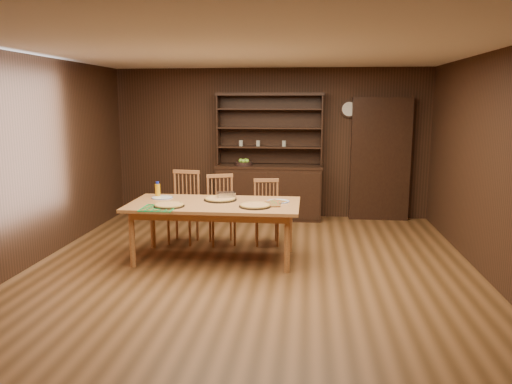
# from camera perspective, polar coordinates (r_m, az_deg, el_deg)

# --- Properties ---
(floor) EXTENTS (6.00, 6.00, 0.00)m
(floor) POSITION_cam_1_polar(r_m,az_deg,el_deg) (6.17, -0.58, -8.87)
(floor) COLOR brown
(floor) RESTS_ON ground
(room_shell) EXTENTS (6.00, 6.00, 6.00)m
(room_shell) POSITION_cam_1_polar(r_m,az_deg,el_deg) (5.85, -0.61, 5.89)
(room_shell) COLOR white
(room_shell) RESTS_ON floor
(china_hutch) EXTENTS (1.84, 0.52, 2.17)m
(china_hutch) POSITION_cam_1_polar(r_m,az_deg,el_deg) (8.69, 1.50, 0.82)
(china_hutch) COLOR black
(china_hutch) RESTS_ON floor
(doorway) EXTENTS (1.00, 0.18, 2.10)m
(doorway) POSITION_cam_1_polar(r_m,az_deg,el_deg) (8.83, 14.00, 3.65)
(doorway) COLOR black
(doorway) RESTS_ON floor
(wall_clock) EXTENTS (0.30, 0.05, 0.30)m
(wall_clock) POSITION_cam_1_polar(r_m,az_deg,el_deg) (8.77, 10.59, 9.31)
(wall_clock) COLOR black
(wall_clock) RESTS_ON room_shell
(dining_table) EXTENTS (2.17, 1.09, 0.75)m
(dining_table) POSITION_cam_1_polar(r_m,az_deg,el_deg) (6.41, -4.79, -1.84)
(dining_table) COLOR #C58044
(dining_table) RESTS_ON floor
(chair_left) EXTENTS (0.48, 0.46, 1.04)m
(chair_left) POSITION_cam_1_polar(r_m,az_deg,el_deg) (7.33, -8.17, -1.40)
(chair_left) COLOR #A35E38
(chair_left) RESTS_ON floor
(chair_center) EXTENTS (0.51, 0.50, 1.00)m
(chair_center) POSITION_cam_1_polar(r_m,az_deg,el_deg) (7.21, -4.00, -1.74)
(chair_center) COLOR #A35E38
(chair_center) RESTS_ON floor
(chair_right) EXTENTS (0.43, 0.42, 0.93)m
(chair_right) POSITION_cam_1_polar(r_m,az_deg,el_deg) (7.19, 1.21, -2.04)
(chair_right) COLOR #A35E38
(chair_right) RESTS_ON floor
(pizza_left) EXTENTS (0.38, 0.38, 0.04)m
(pizza_left) POSITION_cam_1_polar(r_m,az_deg,el_deg) (6.25, -9.90, -1.49)
(pizza_left) COLOR black
(pizza_left) RESTS_ON dining_table
(pizza_right) EXTENTS (0.40, 0.40, 0.04)m
(pizza_right) POSITION_cam_1_polar(r_m,az_deg,el_deg) (6.13, -0.11, -1.56)
(pizza_right) COLOR black
(pizza_right) RESTS_ON dining_table
(pizza_center) EXTENTS (0.43, 0.43, 0.04)m
(pizza_center) POSITION_cam_1_polar(r_m,az_deg,el_deg) (6.56, -4.10, -0.80)
(pizza_center) COLOR black
(pizza_center) RESTS_ON dining_table
(cooling_rack) EXTENTS (0.48, 0.48, 0.02)m
(cooling_rack) POSITION_cam_1_polar(r_m,az_deg,el_deg) (6.15, -11.09, -1.80)
(cooling_rack) COLOR #0B9840
(cooling_rack) RESTS_ON dining_table
(plate_left) EXTENTS (0.28, 0.28, 0.02)m
(plate_left) POSITION_cam_1_polar(r_m,az_deg,el_deg) (6.80, -10.67, -0.63)
(plate_left) COLOR silver
(plate_left) RESTS_ON dining_table
(plate_right) EXTENTS (0.29, 0.29, 0.02)m
(plate_right) POSITION_cam_1_polar(r_m,az_deg,el_deg) (6.44, 2.55, -1.08)
(plate_right) COLOR silver
(plate_right) RESTS_ON dining_table
(foil_dish) EXTENTS (0.27, 0.23, 0.09)m
(foil_dish) POSITION_cam_1_polar(r_m,az_deg,el_deg) (6.64, -3.44, -0.41)
(foil_dish) COLOR silver
(foil_dish) RESTS_ON dining_table
(juice_bottle) EXTENTS (0.07, 0.07, 0.21)m
(juice_bottle) POSITION_cam_1_polar(r_m,az_deg,el_deg) (6.89, -11.17, 0.23)
(juice_bottle) COLOR orange
(juice_bottle) RESTS_ON dining_table
(pot_holder_a) EXTENTS (0.25, 0.25, 0.02)m
(pot_holder_a) POSITION_cam_1_polar(r_m,az_deg,el_deg) (6.21, 1.72, -1.49)
(pot_holder_a) COLOR red
(pot_holder_a) RESTS_ON dining_table
(pot_holder_b) EXTENTS (0.30, 0.30, 0.02)m
(pot_holder_b) POSITION_cam_1_polar(r_m,az_deg,el_deg) (6.39, 2.31, -1.15)
(pot_holder_b) COLOR red
(pot_holder_b) RESTS_ON dining_table
(fruit_bowl) EXTENTS (0.31, 0.31, 0.12)m
(fruit_bowl) POSITION_cam_1_polar(r_m,az_deg,el_deg) (8.61, -1.41, 3.34)
(fruit_bowl) COLOR black
(fruit_bowl) RESTS_ON china_hutch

